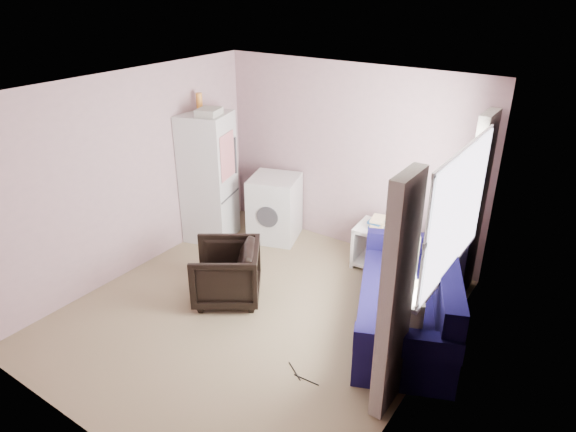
# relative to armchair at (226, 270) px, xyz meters

# --- Properties ---
(room) EXTENTS (3.84, 4.24, 2.54)m
(room) POSITION_rel_armchair_xyz_m (0.47, -0.06, 0.87)
(room) COLOR #8B795B
(room) RESTS_ON ground
(armchair) EXTENTS (0.99, 1.01, 0.76)m
(armchair) POSITION_rel_armchair_xyz_m (0.00, 0.00, 0.00)
(armchair) COLOR black
(armchair) RESTS_ON ground
(fridge) EXTENTS (0.78, 0.78, 2.07)m
(fridge) POSITION_rel_armchair_xyz_m (-1.22, 1.10, 0.54)
(fridge) COLOR #BDBDBD
(fridge) RESTS_ON ground
(washing_machine) EXTENTS (0.82, 0.82, 0.92)m
(washing_machine) POSITION_rel_armchair_xyz_m (-0.45, 1.59, 0.10)
(washing_machine) COLOR #BDBDBD
(washing_machine) RESTS_ON ground
(side_table) EXTENTS (0.54, 0.54, 0.68)m
(side_table) POSITION_rel_armchair_xyz_m (1.09, 1.70, -0.06)
(side_table) COLOR white
(side_table) RESTS_ON ground
(sofa) EXTENTS (1.67, 2.27, 0.93)m
(sofa) POSITION_rel_armchair_xyz_m (1.99, 0.66, -0.04)
(sofa) COLOR #130E44
(sofa) RESTS_ON ground
(window_dressing) EXTENTS (0.17, 2.62, 2.18)m
(window_dressing) POSITION_rel_armchair_xyz_m (2.24, 0.63, 0.72)
(window_dressing) COLOR white
(window_dressing) RESTS_ON ground
(floor_cables) EXTENTS (0.41, 0.15, 0.01)m
(floor_cables) POSITION_rel_armchair_xyz_m (1.43, -0.61, -0.38)
(floor_cables) COLOR black
(floor_cables) RESTS_ON ground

